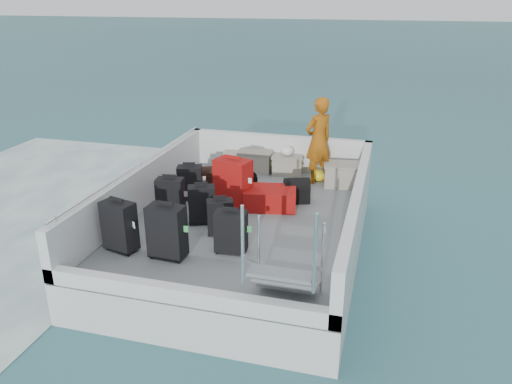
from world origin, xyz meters
The scene contains 23 objects.
ground centered at (0.00, 0.00, 0.00)m, with size 160.00×160.00×0.00m, color #174651.
ferry_hull centered at (0.00, 0.00, 0.30)m, with size 3.60×5.00×0.60m, color silver.
deck centered at (0.00, 0.00, 0.61)m, with size 3.30×4.70×0.02m, color slate.
deck_fittings centered at (0.35, -0.32, 0.99)m, with size 3.60×5.00×0.90m.
suitcase_0 centered at (-1.32, -1.48, 0.97)m, with size 0.46×0.26×0.71m, color black.
suitcase_1 centered at (-1.12, -0.26, 0.93)m, with size 0.42×0.24×0.63m, color black.
suitcase_2 centered at (-1.10, 0.49, 0.92)m, with size 0.41×0.24×0.59m, color black.
suitcase_3 centered at (-0.61, -1.49, 0.99)m, with size 0.48×0.28×0.73m, color black.
suitcase_4 centered at (-0.56, -0.36, 0.92)m, with size 0.40×0.24×0.60m, color black.
suitcase_5 centered at (-0.31, 0.43, 1.01)m, with size 0.57×0.34×0.79m, color #990B0F.
suitcase_6 centered at (0.16, -1.13, 0.91)m, with size 0.42×0.25×0.59m, color black.
suitcase_7 centered at (-0.17, -0.64, 0.88)m, with size 0.37×0.21×0.53m, color black.
suitcase_8 centered at (0.30, 0.48, 0.79)m, with size 0.56×0.85×0.33m, color #990B0F.
duffel_0 centered at (-1.05, 1.00, 0.78)m, with size 0.52×0.30×0.32m, color black, non-canonical shape.
duffel_1 centered at (-0.37, 1.13, 0.78)m, with size 0.51×0.30×0.32m, color black, non-canonical shape.
duffel_2 centered at (0.67, 0.85, 0.78)m, with size 0.43×0.30×0.32m, color black, non-canonical shape.
crate_0 centered at (-0.77, 2.17, 0.78)m, with size 0.53×0.37×0.32m, color #9C9688.
crate_1 centered at (-0.42, 2.20, 0.81)m, with size 0.64×0.44×0.39m, color #9C9688.
crate_2 centered at (0.22, 2.20, 0.79)m, with size 0.57×0.39×0.34m, color #9C9688.
crate_3 centered at (1.33, 1.82, 0.81)m, with size 0.64×0.44×0.39m, color #9C9688.
yellow_bag centered at (0.87, 1.95, 0.73)m, with size 0.28×0.26×0.22m, color yellow.
white_bag centered at (0.22, 2.20, 1.05)m, with size 0.24×0.24×0.18m, color white.
passenger centered at (0.85, 1.91, 1.42)m, with size 0.59×0.38×1.59m, color orange.
Camera 1 is at (2.07, -6.86, 3.90)m, focal length 35.00 mm.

